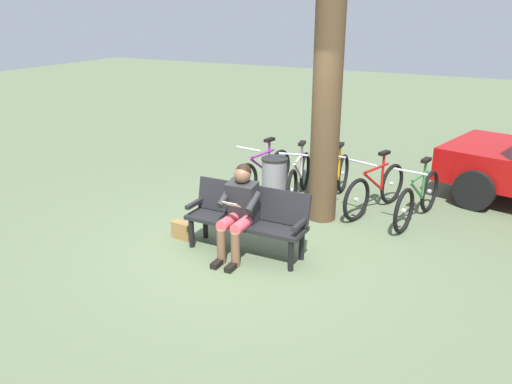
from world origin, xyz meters
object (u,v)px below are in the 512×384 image
bench (248,215)px  bicycle_silver (418,199)px  bicycle_blue (335,180)px  tree_trunk (327,102)px  person_reading (240,207)px  handbag (183,230)px  bicycle_green (263,173)px  bicycle_orange (299,178)px  litter_bin (274,183)px  bicycle_black (375,190)px

bench → bicycle_silver: 2.68m
bicycle_blue → tree_trunk: bearing=0.1°
person_reading → handbag: size_ratio=4.00×
person_reading → tree_trunk: bearing=-106.7°
bench → bicycle_green: (0.83, -2.06, -0.15)m
bicycle_silver → bicycle_orange: size_ratio=1.00×
bench → bicycle_orange: (0.19, -2.10, -0.15)m
person_reading → litter_bin: size_ratio=1.47×
bench → bicycle_black: (-1.08, -2.14, -0.15)m
bicycle_orange → bicycle_green: same height
bicycle_green → person_reading: bearing=27.5°
bicycle_silver → bicycle_black: bearing=-89.4°
bicycle_blue → bicycle_green: bearing=-84.5°
bench → handbag: bench is taller
bicycle_black → person_reading: bearing=-9.5°
person_reading → litter_bin: person_reading is taller
tree_trunk → bicycle_black: tree_trunk is taller
person_reading → bicycle_orange: bearing=-86.5°
bicycle_silver → bicycle_orange: bearing=-82.3°
litter_bin → bicycle_blue: (-0.77, -0.70, -0.05)m
handbag → bicycle_silver: size_ratio=0.18×
handbag → bicycle_blue: size_ratio=0.18×
bench → litter_bin: bearing=-76.6°
handbag → bicycle_green: 2.16m
tree_trunk → handbag: bearing=47.7°
bicycle_black → handbag: bearing=-26.6°
tree_trunk → bicycle_blue: (0.07, -0.78, -1.41)m
bench → tree_trunk: bearing=-107.3°
bicycle_orange → bicycle_blue: bearing=97.0°
bicycle_black → bicycle_orange: bearing=-71.8°
bicycle_orange → litter_bin: bearing=-32.2°
person_reading → bicycle_green: person_reading is taller
person_reading → bicycle_green: bearing=-70.7°
handbag → litter_bin: litter_bin is taller
litter_bin → tree_trunk: bearing=174.6°
bicycle_blue → bicycle_black: bearing=73.3°
bicycle_orange → bicycle_silver: bearing=77.1°
bicycle_silver → bench: bearing=-31.2°
handbag → bicycle_blue: (-1.37, -2.37, 0.24)m
litter_bin → bicycle_black: bearing=-159.2°
bench → person_reading: (0.03, 0.16, 0.16)m
bicycle_orange → bicycle_green: bearing=-97.6°
handbag → tree_trunk: tree_trunk is taller
person_reading → handbag: bearing=-5.0°
bicycle_blue → bench: bearing=-14.6°
handbag → bicycle_green: (-0.16, -2.14, 0.24)m
person_reading → bicycle_blue: bearing=-100.1°
person_reading → bench: bearing=-101.4°
bicycle_black → litter_bin: bearing=-52.9°
handbag → person_reading: bearing=175.4°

